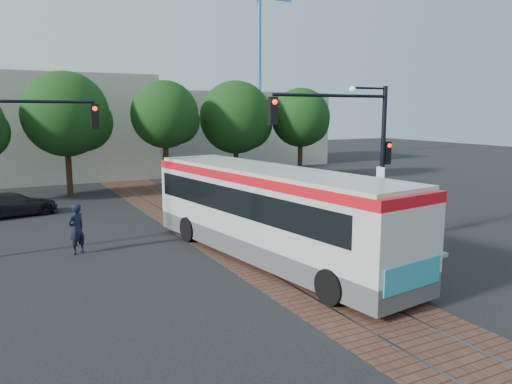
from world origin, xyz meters
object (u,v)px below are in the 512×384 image
at_px(traffic_island, 376,235).
at_px(officer, 76,229).
at_px(parked_car, 14,204).
at_px(city_bus, 269,209).
at_px(signal_pole_main, 359,140).

relative_size(traffic_island, officer, 2.74).
bearing_deg(parked_car, officer, -178.63).
bearing_deg(city_bus, signal_pole_main, -8.87).
xyz_separation_m(signal_pole_main, officer, (-9.87, 3.93, -3.21)).
bearing_deg(city_bus, traffic_island, -9.74).
distance_m(signal_pole_main, parked_car, 17.49).
relative_size(city_bus, officer, 6.58).
height_order(traffic_island, signal_pole_main, signal_pole_main).
relative_size(signal_pole_main, officer, 3.16).
relative_size(city_bus, signal_pole_main, 2.08).
bearing_deg(parked_car, traffic_island, -145.53).
bearing_deg(traffic_island, city_bus, 178.13).
height_order(city_bus, traffic_island, city_bus).
xyz_separation_m(city_bus, officer, (-6.00, 3.86, -0.88)).
distance_m(city_bus, signal_pole_main, 4.52).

